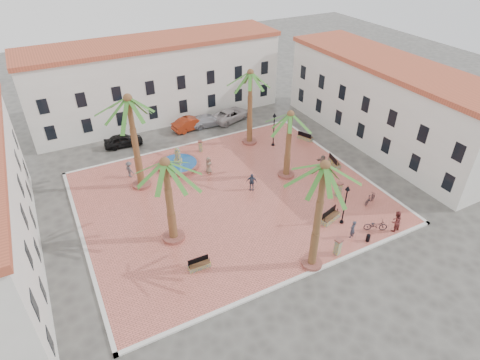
{
  "coord_description": "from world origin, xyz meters",
  "views": [
    {
      "loc": [
        -12.88,
        -26.62,
        21.84
      ],
      "look_at": [
        1.0,
        0.0,
        1.6
      ],
      "focal_mm": 30.0,
      "sensor_mm": 36.0,
      "label": 1
    }
  ],
  "objects": [
    {
      "name": "palm_e",
      "position": [
        6.39,
        0.53,
        5.9
      ],
      "size": [
        5.12,
        5.12,
        6.92
      ],
      "color": "#9C4F45",
      "rests_on": "plaza"
    },
    {
      "name": "building_north",
      "position": [
        -0.0,
        19.99,
        4.77
      ],
      "size": [
        30.4,
        7.4,
        9.5
      ],
      "color": "white",
      "rests_on": "ground"
    },
    {
      "name": "pedestrian_east",
      "position": [
        9.96,
        -0.43,
        1.05
      ],
      "size": [
        0.78,
        1.72,
        1.79
      ],
      "primitive_type": "imported",
      "rotation": [
        0.0,
        0.0,
        -1.72
      ],
      "color": "brown",
      "rests_on": "plaza"
    },
    {
      "name": "kerb_e",
      "position": [
        13.0,
        0.0,
        0.08
      ],
      "size": [
        0.3,
        22.3,
        0.16
      ],
      "primitive_type": "cube",
      "color": "silver",
      "rests_on": "ground"
    },
    {
      "name": "pedestrian_north",
      "position": [
        -7.24,
        7.43,
        0.98
      ],
      "size": [
        0.97,
        1.22,
        1.66
      ],
      "primitive_type": "imported",
      "rotation": [
        0.0,
        0.0,
        1.96
      ],
      "color": "#49484C",
      "rests_on": "plaza"
    },
    {
      "name": "lamppost_e",
      "position": [
        8.46,
        6.36,
        2.78
      ],
      "size": [
        0.42,
        0.42,
        3.88
      ],
      "color": "black",
      "rests_on": "plaza"
    },
    {
      "name": "kerb_n",
      "position": [
        0.0,
        11.0,
        0.08
      ],
      "size": [
        26.3,
        0.3,
        0.16
      ],
      "primitive_type": "cube",
      "color": "silver",
      "rests_on": "ground"
    },
    {
      "name": "kerb_s",
      "position": [
        0.0,
        -11.0,
        0.08
      ],
      "size": [
        26.3,
        0.3,
        0.16
      ],
      "primitive_type": "cube",
      "color": "silver",
      "rests_on": "ground"
    },
    {
      "name": "bicycle_b",
      "position": [
        10.54,
        -6.69,
        0.65
      ],
      "size": [
        1.73,
        0.92,
        1.0
      ],
      "primitive_type": "imported",
      "rotation": [
        0.0,
        0.0,
        1.86
      ],
      "color": "black",
      "rests_on": "plaza"
    },
    {
      "name": "palm_ne",
      "position": [
        6.45,
        8.15,
        7.33
      ],
      "size": [
        5.18,
        5.18,
        8.41
      ],
      "color": "#9C4F45",
      "rests_on": "plaza"
    },
    {
      "name": "palm_nw",
      "position": [
        -6.68,
        5.41,
        7.98
      ],
      "size": [
        5.66,
        5.66,
        9.19
      ],
      "color": "#9C4F45",
      "rests_on": "plaza"
    },
    {
      "name": "plaza",
      "position": [
        0.0,
        0.0,
        0.07
      ],
      "size": [
        26.0,
        22.0,
        0.15
      ],
      "primitive_type": "cube",
      "color": "#D56859",
      "rests_on": "ground"
    },
    {
      "name": "bollard_e",
      "position": [
        8.65,
        -4.6,
        0.92
      ],
      "size": [
        0.58,
        0.58,
        1.49
      ],
      "rotation": [
        0.0,
        0.0,
        0.1
      ],
      "color": "#7F8159",
      "rests_on": "plaza"
    },
    {
      "name": "building_east",
      "position": [
        19.99,
        2.0,
        4.52
      ],
      "size": [
        7.4,
        26.4,
        9.0
      ],
      "rotation": [
        0.0,
        0.0,
        1.57
      ],
      "color": "white",
      "rests_on": "ground"
    },
    {
      "name": "bench_se",
      "position": [
        5.91,
        -7.02,
        0.45
      ],
      "size": [
        2.08,
        1.18,
        1.05
      ],
      "rotation": [
        0.0,
        0.0,
        0.31
      ],
      "color": "#7F8159",
      "rests_on": "plaza"
    },
    {
      "name": "ground",
      "position": [
        0.0,
        0.0,
        0.0
      ],
      "size": [
        120.0,
        120.0,
        0.0
      ],
      "primitive_type": "plane",
      "color": "#56544F",
      "rests_on": "ground"
    },
    {
      "name": "bicycle_a",
      "position": [
        8.37,
        -9.66,
        0.65
      ],
      "size": [
        1.97,
        1.48,
        0.99
      ],
      "primitive_type": "imported",
      "rotation": [
        0.0,
        0.0,
        1.07
      ],
      "color": "black",
      "rests_on": "plaza"
    },
    {
      "name": "kerb_w",
      "position": [
        -13.0,
        0.0,
        0.08
      ],
      "size": [
        0.3,
        22.3,
        0.16
      ],
      "primitive_type": "cube",
      "color": "silver",
      "rests_on": "ground"
    },
    {
      "name": "bollard_se",
      "position": [
        3.87,
        -10.4,
        0.89
      ],
      "size": [
        0.61,
        0.61,
        1.43
      ],
      "rotation": [
        0.0,
        0.0,
        0.22
      ],
      "color": "#7F8159",
      "rests_on": "plaza"
    },
    {
      "name": "bench_ne",
      "position": [
        12.38,
        5.82,
        0.41
      ],
      "size": [
        1.23,
        1.84,
        0.94
      ],
      "rotation": [
        0.0,
        0.0,
        2.0
      ],
      "color": "#7F8159",
      "rests_on": "plaza"
    },
    {
      "name": "bollard_n",
      "position": [
        0.81,
        8.85,
        0.8
      ],
      "size": [
        0.53,
        0.53,
        1.25
      ],
      "rotation": [
        0.0,
        0.0,
        -0.21
      ],
      "color": "#7F8159",
      "rests_on": "plaza"
    },
    {
      "name": "car_silver",
      "position": [
        4.2,
        14.49,
        0.7
      ],
      "size": [
        4.89,
        2.19,
        1.39
      ],
      "primitive_type": "imported",
      "rotation": [
        0.0,
        0.0,
        1.52
      ],
      "color": "#B3B4BD",
      "rests_on": "ground"
    },
    {
      "name": "car_white",
      "position": [
        7.35,
        14.59,
        0.73
      ],
      "size": [
        5.76,
        3.92,
        1.46
      ],
      "primitive_type": "imported",
      "rotation": [
        0.0,
        0.0,
        1.88
      ],
      "color": "beige",
      "rests_on": "ground"
    },
    {
      "name": "cyclist_b",
      "position": [
        9.72,
        -10.4,
        1.1
      ],
      "size": [
        0.96,
        0.76,
        1.9
      ],
      "primitive_type": "imported",
      "rotation": [
        0.0,
        0.0,
        3.19
      ],
      "color": "maroon",
      "rests_on": "plaza"
    },
    {
      "name": "fountain",
      "position": [
        -2.39,
        7.03,
        0.45
      ],
      "size": [
        4.24,
        4.24,
        2.19
      ],
      "color": "#9C4F45",
      "rests_on": "plaza"
    },
    {
      "name": "bench_e",
      "position": [
        11.88,
        -0.05,
        0.43
      ],
      "size": [
        0.98,
        1.93,
        0.97
      ],
      "rotation": [
        0.0,
        0.0,
        1.34
      ],
      "color": "#7F8159",
      "rests_on": "plaza"
    },
    {
      "name": "cyclist_a",
      "position": [
        6.12,
        -9.43,
        0.95
      ],
      "size": [
        0.67,
        0.53,
        1.6
      ],
      "primitive_type": "imported",
      "rotation": [
        0.0,
        0.0,
        3.43
      ],
      "color": "#2F3443",
      "rests_on": "plaza"
    },
    {
      "name": "pedestrian_fountain_a",
      "position": [
        -0.13,
        4.53,
        1.01
      ],
      "size": [
        0.97,
        0.79,
        1.72
      ],
      "primitive_type": "imported",
      "rotation": [
        0.0,
        0.0,
        0.33
      ],
      "color": "#7A6351",
      "rests_on": "plaza"
    },
    {
      "name": "bench_s",
      "position": [
        -5.95,
        -6.92,
        0.4
      ],
      "size": [
        1.67,
        0.54,
        0.88
      ],
      "rotation": [
        0.0,
        0.0,
        -0.02
      ],
      "color": "#7F8159",
      "rests_on": "plaza"
    },
    {
      "name": "palm_s",
      "position": [
        1.53,
        -10.4,
        7.86
      ],
      "size": [
        5.04,
        5.04,
        8.95
      ],
      "color": "#9C4F45",
      "rests_on": "plaza"
    },
    {
      "name": "litter_bin",
      "position": [
        6.94,
        -10.4,
        0.46
      ],
      "size": [
        0.32,
        0.32,
        0.62
      ],
      "primitive_type": "cylinder",
      "color": "black",
      "rests_on": "plaza"
    },
    {
      "name": "car_black",
      "position": [
        -6.21,
        14.12,
        0.71
      ],
      "size": [
        4.29,
        2.03,
        1.42
      ],
      "primitive_type": "imported",
      "rotation": [
        0.0,
        0.0,
        1.48
      ],
      "color": "black",
      "rests_on": "ground"
    },
    {
      "name": "pedestrian_fountain_b",
      "position": [
        2.21,
        0.01,
        1.01
      ],
      "size": [
        1.08,
        0.88,
        1.72
      ],
      "primitive_type": "imported",
      "rotation": [
        0.0,
        0.0,
        -0.54
      ],
      "color": "#333F55",
      "rests_on": "plaza"
    },
    {
      "name": "lamppost_s",
      "position": [
        6.58,
        -7.68,
        2.68
      ],
      "size": [
        0.41,
        0.41,
        3.74
      ],
      "color": "black",
      "rests_on": "plaza"
    },
    {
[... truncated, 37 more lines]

